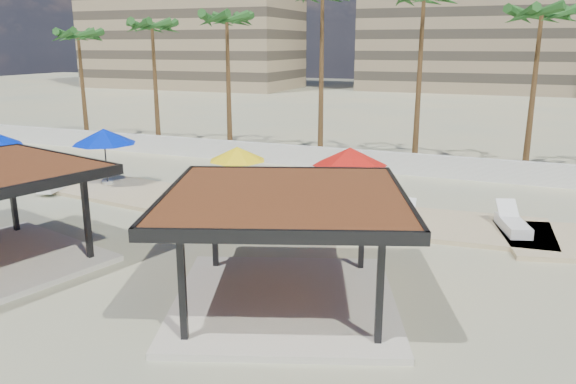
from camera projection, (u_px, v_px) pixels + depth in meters
name	position (u px, v px, depth m)	size (l,w,h in m)	color
ground	(216.00, 273.00, 17.55)	(200.00, 200.00, 0.00)	tan
promenade	(346.00, 212.00, 23.69)	(44.45, 7.97, 0.24)	#C6B284
boundary_wall	(354.00, 160.00, 31.74)	(56.00, 0.30, 1.20)	silver
pavilion_central	(285.00, 239.00, 14.99)	(8.07, 8.07, 3.20)	beige
umbrella_a	(104.00, 137.00, 27.42)	(3.65, 3.65, 2.78)	beige
umbrella_b	(237.00, 154.00, 25.17)	(2.75, 2.75, 2.32)	beige
umbrella_c	(350.00, 157.00, 22.70)	(4.02, 4.02, 2.73)	beige
lounger_a	(55.00, 185.00, 27.07)	(1.28, 2.32, 0.84)	white
lounger_b	(403.00, 222.00, 21.37)	(0.90, 2.37, 0.88)	white
lounger_c	(513.00, 224.00, 21.04)	(1.43, 2.51, 0.90)	white
palm_a	(78.00, 39.00, 39.70)	(3.00, 3.00, 8.40)	brown
palm_b	(152.00, 31.00, 37.75)	(3.00, 3.00, 8.97)	brown
palm_c	(227.00, 24.00, 34.96)	(3.00, 3.00, 9.30)	brown
palm_d	(322.00, 2.00, 33.20)	(3.00, 3.00, 10.60)	brown
palm_e	(424.00, 4.00, 30.65)	(3.00, 3.00, 10.29)	brown
palm_f	(541.00, 20.00, 28.89)	(3.00, 3.00, 9.29)	brown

